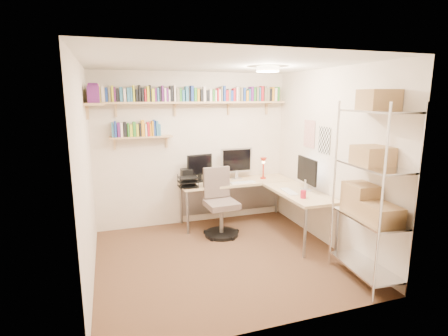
{
  "coord_description": "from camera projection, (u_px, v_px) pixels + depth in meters",
  "views": [
    {
      "loc": [
        -1.34,
        -4.1,
        2.11
      ],
      "look_at": [
        0.21,
        0.55,
        1.11
      ],
      "focal_mm": 28.0,
      "sensor_mm": 36.0,
      "label": 1
    }
  ],
  "objects": [
    {
      "name": "ground",
      "position": [
        222.0,
        258.0,
        4.65
      ],
      "size": [
        3.2,
        3.2,
        0.0
      ],
      "primitive_type": "plane",
      "color": "#4B3620",
      "rests_on": "ground"
    },
    {
      "name": "corner_desk",
      "position": [
        244.0,
        184.0,
        5.62
      ],
      "size": [
        1.95,
        1.9,
        1.27
      ],
      "color": "beige",
      "rests_on": "ground"
    },
    {
      "name": "wall_shelves",
      "position": [
        170.0,
        102.0,
        5.32
      ],
      "size": [
        3.12,
        1.09,
        0.8
      ],
      "color": "tan",
      "rests_on": "ground"
    },
    {
      "name": "office_chair",
      "position": [
        220.0,
        207.0,
        5.38
      ],
      "size": [
        0.55,
        0.56,
        1.04
      ],
      "rotation": [
        0.0,
        0.0,
        0.06
      ],
      "color": "black",
      "rests_on": "ground"
    },
    {
      "name": "wire_rack",
      "position": [
        371.0,
        176.0,
        3.89
      ],
      "size": [
        0.51,
        0.93,
        2.19
      ],
      "rotation": [
        0.0,
        0.0,
        -0.09
      ],
      "color": "silver",
      "rests_on": "ground"
    },
    {
      "name": "room_shell",
      "position": [
        222.0,
        143.0,
        4.34
      ],
      "size": [
        3.24,
        3.04,
        2.52
      ],
      "color": "beige",
      "rests_on": "ground"
    }
  ]
}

